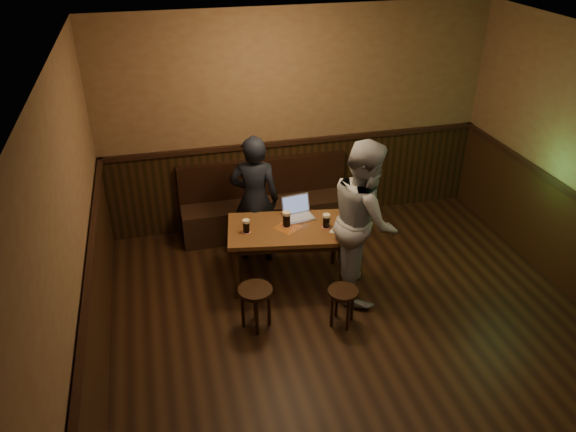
% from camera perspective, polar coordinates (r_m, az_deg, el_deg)
% --- Properties ---
extents(room, '(5.04, 6.04, 2.84)m').
position_cam_1_polar(room, '(4.96, 9.23, -3.33)').
color(room, black).
rests_on(room, ground).
extents(bench, '(2.20, 0.50, 0.95)m').
position_cam_1_polar(bench, '(7.36, -2.24, 0.72)').
color(bench, black).
rests_on(bench, ground).
extents(pub_table, '(1.42, 0.96, 0.71)m').
position_cam_1_polar(pub_table, '(6.23, -0.04, -1.90)').
color(pub_table, '#543118').
rests_on(pub_table, ground).
extents(stool_left, '(0.39, 0.39, 0.47)m').
position_cam_1_polar(stool_left, '(5.70, -3.31, -8.16)').
color(stool_left, black).
rests_on(stool_left, ground).
extents(stool_right, '(0.36, 0.36, 0.42)m').
position_cam_1_polar(stool_right, '(5.78, 5.59, -8.20)').
color(stool_right, black).
rests_on(stool_right, ground).
extents(pint_left, '(0.10, 0.10, 0.16)m').
position_cam_1_polar(pint_left, '(6.07, -4.26, -1.03)').
color(pint_left, maroon).
rests_on(pint_left, pub_table).
extents(pint_mid, '(0.12, 0.12, 0.18)m').
position_cam_1_polar(pint_mid, '(6.16, -0.15, -0.31)').
color(pint_mid, maroon).
rests_on(pint_mid, pub_table).
extents(pint_right, '(0.11, 0.11, 0.16)m').
position_cam_1_polar(pint_right, '(6.16, 3.91, -0.49)').
color(pint_right, maroon).
rests_on(pint_right, pub_table).
extents(laptop, '(0.37, 0.31, 0.24)m').
position_cam_1_polar(laptop, '(6.37, 0.99, 0.45)').
color(laptop, silver).
rests_on(laptop, pub_table).
extents(menu, '(0.27, 0.25, 0.00)m').
position_cam_1_polar(menu, '(6.14, 5.40, -1.54)').
color(menu, silver).
rests_on(menu, pub_table).
extents(person_suit, '(0.66, 0.52, 1.59)m').
position_cam_1_polar(person_suit, '(6.57, -3.41, 1.67)').
color(person_suit, black).
rests_on(person_suit, ground).
extents(person_grey, '(0.83, 0.99, 1.79)m').
position_cam_1_polar(person_grey, '(5.99, 7.73, -0.39)').
color(person_grey, '#95959A').
rests_on(person_grey, ground).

